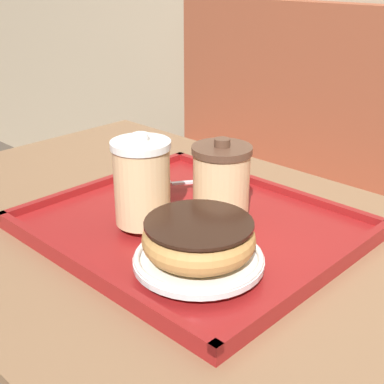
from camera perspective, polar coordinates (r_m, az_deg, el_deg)
booth_bench at (r=1.76m, az=13.32°, el=-4.25°), size 1.42×0.44×1.00m
cafe_table at (r=0.89m, az=-1.13°, el=-12.84°), size 1.08×0.68×0.74m
serving_tray at (r=0.80m, az=0.00°, el=-3.72°), size 0.45×0.39×0.02m
coffee_cup_front at (r=0.76m, az=-5.36°, el=1.09°), size 0.08×0.08×0.13m
coffee_cup_rear at (r=0.78m, az=3.14°, el=1.14°), size 0.09×0.09×0.12m
plate_with_chocolate_donut at (r=0.67m, az=0.71°, el=-7.11°), size 0.17×0.17×0.01m
donut_chocolate_glazed at (r=0.66m, az=0.73°, el=-4.90°), size 0.14×0.14×0.04m
spoon at (r=0.91m, az=-1.79°, el=1.07°), size 0.10×0.14×0.01m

